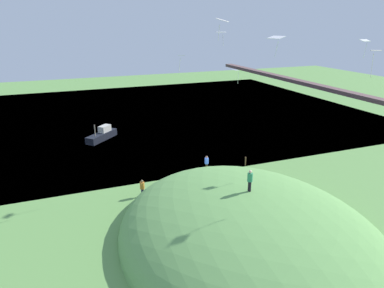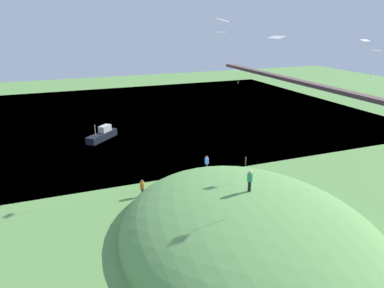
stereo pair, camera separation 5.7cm
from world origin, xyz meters
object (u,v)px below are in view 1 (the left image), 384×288
kite_6 (222,21)px  kite_7 (365,42)px  kite_4 (181,57)px  mooring_post (245,161)px  person_walking_path (142,186)px  kite_3 (276,38)px  boat_on_lake (102,135)px  kite_8 (221,33)px  person_near_shore (207,161)px  kite_0 (375,53)px  kite_5 (236,71)px  person_on_hilltop (250,178)px

kite_6 → kite_7: 14.01m
kite_4 → mooring_post: (-2.42, 8.80, -12.46)m
person_walking_path → kite_3: (9.21, 7.70, 13.92)m
boat_on_lake → kite_3: (28.71, 8.64, 14.35)m
kite_8 → mooring_post: bearing=31.8°
kite_4 → person_walking_path: bearing=-78.4°
person_near_shore → person_walking_path: person_near_shore is taller
kite_3 → mooring_post: 19.94m
person_walking_path → kite_3: 18.38m
kite_7 → kite_8: 15.01m
kite_8 → kite_6: bearing=-25.8°
kite_0 → kite_6: kite_6 is taller
boat_on_lake → mooring_post: 21.50m
person_walking_path → kite_5: 16.54m
kite_6 → kite_8: kite_6 is taller
person_on_hilltop → kite_5: bearing=137.5°
kite_4 → person_near_shore: bearing=104.5°
kite_8 → mooring_post: size_ratio=1.47×
boat_on_lake → person_walking_path: boat_on_lake is taller
kite_4 → mooring_post: 15.44m
person_on_hilltop → kite_3: 10.30m
kite_0 → kite_6: 11.25m
kite_6 → kite_8: size_ratio=1.01×
boat_on_lake → kite_7: 35.31m
kite_0 → mooring_post: 19.77m
boat_on_lake → kite_8: kite_8 is taller
person_near_shore → mooring_post: 6.12m
kite_5 → kite_3: bearing=-18.2°
person_walking_path → kite_4: 12.71m
person_near_shore → kite_0: (12.81, 7.40, 11.99)m
boat_on_lake → person_near_shore: 19.74m
person_on_hilltop → person_walking_path: person_on_hilltop is taller
boat_on_lake → person_walking_path: 19.53m
person_walking_path → mooring_post: person_walking_path is taller
kite_5 → kite_6: size_ratio=1.04×
kite_7 → person_on_hilltop: bearing=-77.0°
kite_4 → kite_8: (-5.67, 6.79, 1.90)m
kite_6 → mooring_post: size_ratio=1.48×
kite_3 → kite_6: kite_6 is taller
person_near_shore → kite_0: bearing=-93.7°
person_on_hilltop → kite_0: 12.72m
boat_on_lake → kite_6: bearing=-123.1°
kite_5 → kite_0: bearing=8.8°
person_near_shore → person_walking_path: bearing=159.1°
kite_4 → kite_7: kite_7 is taller
kite_3 → kite_4: kite_3 is taller
kite_4 → kite_8: size_ratio=1.03×
person_near_shore → mooring_post: size_ratio=1.64×
kite_0 → kite_8: kite_8 is taller
person_on_hilltop → kite_0: size_ratio=0.90×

